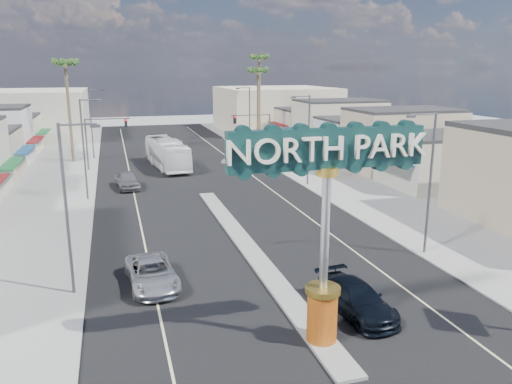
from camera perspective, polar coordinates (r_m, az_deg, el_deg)
ground at (r=48.00m, az=-5.93°, el=-0.03°), size 160.00×160.00×0.00m
road at (r=48.00m, az=-5.93°, el=-0.03°), size 20.00×120.00×0.01m
median_island at (r=33.02m, az=-0.89°, el=-6.38°), size 1.30×30.00×0.16m
sidewalk_left at (r=47.66m, az=-22.73°, el=-1.10°), size 8.00×120.00×0.12m
sidewalk_right at (r=52.21m, az=9.36°, el=1.07°), size 8.00×120.00×0.12m
storefront_row_right at (r=67.61m, az=12.44°, el=6.39°), size 12.00×42.00×6.00m
backdrop_far_left at (r=92.23m, az=-25.01°, el=8.00°), size 20.00×20.00×8.00m
backdrop_far_right at (r=96.03m, az=2.21°, el=9.47°), size 20.00×20.00×8.00m
gateway_sign at (r=20.41m, az=8.00°, el=-2.23°), size 8.20×1.50×9.15m
traffic_signal_left at (r=60.31m, az=-17.15°, el=6.43°), size 5.09×0.45×6.00m
traffic_signal_right at (r=62.74m, az=-0.03°, el=7.32°), size 5.09×0.45×6.00m
streetlight_l_near at (r=26.77m, az=-20.59°, el=-1.00°), size 2.03×0.22×9.00m
streetlight_l_mid at (r=46.38m, az=-18.92°, el=5.18°), size 2.03×0.22×9.00m
streetlight_l_far at (r=68.22m, az=-18.20°, el=7.84°), size 2.03×0.22×9.00m
streetlight_r_near at (r=32.49m, az=19.10°, el=1.66°), size 2.03×0.22×9.00m
streetlight_r_mid at (r=49.90m, az=5.86°, el=6.43°), size 2.03×0.22×9.00m
streetlight_r_far at (r=70.66m, az=-0.87°, el=8.72°), size 2.03×0.22×9.00m
palm_left_far at (r=66.05m, az=-20.96°, el=13.04°), size 2.60×2.60×13.10m
palm_right_mid at (r=74.91m, az=0.23°, el=13.26°), size 2.60×2.60×12.10m
palm_right_far at (r=81.23m, az=0.40°, el=14.58°), size 2.60×2.60×14.10m
suv_left at (r=28.04m, az=-11.81°, el=-9.07°), size 2.85×5.49×1.48m
suv_right at (r=25.08m, az=11.38°, el=-11.87°), size 2.66×5.41×1.51m
car_parked_left at (r=50.79m, az=-14.51°, el=1.35°), size 2.52×5.14×1.69m
city_bus at (r=60.40m, az=-10.15°, el=4.38°), size 4.25×12.49×3.41m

